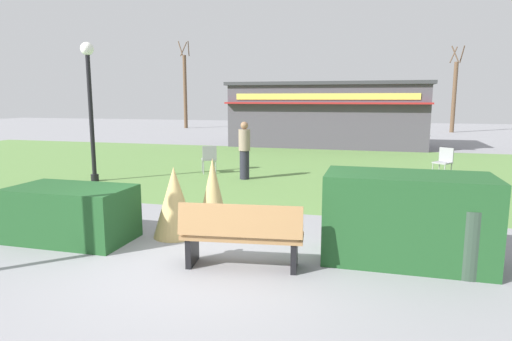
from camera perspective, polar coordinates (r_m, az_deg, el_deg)
ground_plane at (r=6.48m, az=-7.97°, el=-12.02°), size 80.00×80.00×0.00m
lawn_patch at (r=15.09m, az=5.76°, el=0.32°), size 36.00×12.00×0.01m
park_bench at (r=6.15m, az=-1.89°, el=-8.38°), size 1.75×0.73×0.95m
hedge_left at (r=7.98m, az=-22.78°, el=-5.18°), size 1.98×1.10×0.91m
hedge_right at (r=6.73m, az=18.95°, el=-5.88°), size 2.32×1.10×1.29m
ornamental_grass_behind_left at (r=7.86m, az=-5.61°, el=-3.14°), size 0.58×0.58×1.32m
ornamental_grass_behind_right at (r=7.65m, az=-10.53°, el=-4.02°), size 0.74×0.74×1.21m
lamppost_mid at (r=13.27m, az=-20.75°, el=9.19°), size 0.36×0.36×3.88m
trash_bin at (r=6.58m, az=25.75°, el=-8.28°), size 0.52×0.52×0.93m
food_kiosk at (r=22.46m, az=9.28°, el=7.23°), size 9.60×4.22×3.14m
cafe_chair_west at (r=14.37m, az=23.20°, el=1.27°), size 0.62×0.62×0.89m
cafe_chair_east at (r=13.92m, az=-6.10°, el=1.74°), size 0.60×0.60×0.89m
person_strolling at (r=12.84m, az=-1.51°, el=2.66°), size 0.34×0.34×1.69m
parked_car_west_slot at (r=30.18m, az=5.72°, el=6.03°), size 4.31×2.27×1.20m
parked_car_center_slot at (r=29.78m, az=16.04°, el=5.67°), size 4.25×2.15×1.20m
tree_left_bg at (r=33.91m, az=24.31°, el=8.91°), size 0.91×0.96×5.91m
tree_right_bg at (r=36.08m, az=-9.18°, el=10.28°), size 0.91×0.96×6.79m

